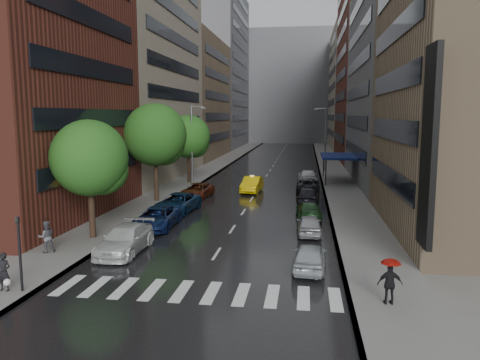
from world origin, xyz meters
name	(u,v)px	position (x,y,z in m)	size (l,w,h in m)	color
ground	(202,277)	(0.00, 0.00, 0.00)	(220.00, 220.00, 0.00)	gray
road	(272,167)	(0.00, 50.00, 0.01)	(14.00, 140.00, 0.01)	black
sidewalk_left	(215,166)	(-9.00, 50.00, 0.07)	(4.00, 140.00, 0.15)	gray
sidewalk_right	(331,168)	(9.00, 50.00, 0.07)	(4.00, 140.00, 0.15)	gray
crosswalk	(196,292)	(0.20, -2.00, 0.01)	(13.15, 2.80, 0.01)	silver
buildings_left	(190,69)	(-15.00, 58.79, 15.99)	(8.00, 108.00, 38.00)	maroon
buildings_right	(369,71)	(15.00, 56.70, 15.03)	(8.05, 109.10, 36.00)	#937A5B
building_far	(289,87)	(0.00, 118.00, 16.00)	(40.00, 14.00, 32.00)	slate
tree_near	(90,158)	(-8.60, 5.99, 5.35)	(4.90, 4.90, 7.82)	#382619
tree_mid	(155,135)	(-8.60, 19.29, 6.26)	(5.74, 5.74, 9.15)	#382619
tree_far	(188,137)	(-8.60, 31.62, 5.53)	(5.07, 5.07, 8.08)	#382619
taxi	(252,184)	(-0.44, 26.16, 0.82)	(1.73, 4.97, 1.64)	yellow
parked_cars_left	(168,210)	(-5.40, 12.31, 0.76)	(3.16, 24.08, 1.59)	silver
parked_cars_right	(308,195)	(5.40, 20.68, 0.74)	(2.41, 36.90, 1.60)	#A3A9AC
ped_bag_walker	(4,273)	(-8.38, -3.43, 1.01)	(0.68, 0.47, 1.78)	black
ped_black_umbrella	(46,232)	(-9.73, 2.41, 1.38)	(1.15, 1.11, 2.09)	#57575D
ped_red_umbrella	(390,277)	(8.70, -2.54, 1.32)	(1.06, 0.82, 2.01)	black
traffic_light	(19,247)	(-7.60, -3.33, 2.23)	(0.18, 0.15, 3.45)	black
street_lamp_left	(193,143)	(-7.72, 30.00, 4.89)	(1.74, 0.22, 9.00)	gray
street_lamp_right	(325,138)	(7.72, 45.00, 4.89)	(1.74, 0.22, 9.00)	gray
awning	(338,156)	(8.98, 35.00, 3.13)	(4.00, 8.00, 3.12)	navy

